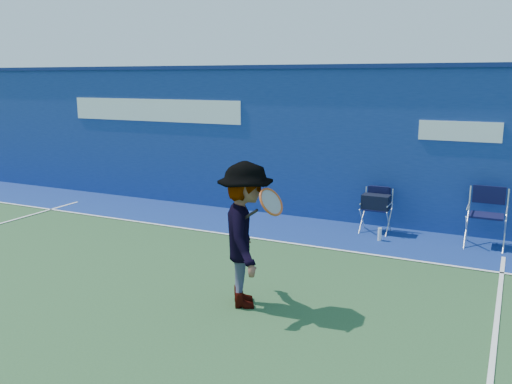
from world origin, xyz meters
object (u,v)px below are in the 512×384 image
at_px(directors_chair_left, 376,214).
at_px(tennis_player, 246,235).
at_px(water_bottle, 380,234).
at_px(directors_chair_right, 485,229).

distance_m(directors_chair_left, tennis_player, 4.06).
distance_m(water_bottle, tennis_player, 3.66).
xyz_separation_m(water_bottle, tennis_player, (-0.90, -3.45, 0.80)).
relative_size(directors_chair_left, water_bottle, 3.53).
bearing_deg(directors_chair_right, tennis_player, -123.47).
relative_size(directors_chair_left, tennis_player, 0.46).
height_order(water_bottle, tennis_player, tennis_player).
xyz_separation_m(directors_chair_right, tennis_player, (-2.58, -3.91, 0.60)).
distance_m(directors_chair_left, directors_chair_right, 1.89).
bearing_deg(tennis_player, directors_chair_right, 56.53).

